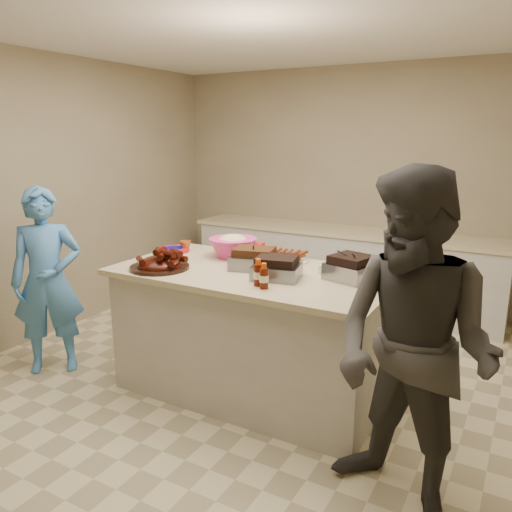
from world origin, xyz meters
The scene contains 20 objects.
room centered at (0.00, 0.00, 0.00)m, with size 4.50×5.00×2.70m, color gray, non-canonical shape.
back_counter centered at (0.00, 2.20, 0.45)m, with size 3.60×0.64×0.90m, color beige, non-canonical shape.
island centered at (0.11, -0.04, 0.00)m, with size 2.05×1.08×0.97m, color beige, non-canonical shape.
rib_platter centered at (-0.52, -0.34, 0.97)m, with size 0.44×0.44×0.18m, color #3D0B03, non-canonical shape.
pulled_pork_tray centered at (0.09, 0.01, 0.97)m, with size 0.34×0.26×0.10m, color #47230F.
brisket_tray centered at (0.35, -0.13, 0.97)m, with size 0.32×0.27×0.10m, color black.
roasting_pan centered at (0.81, 0.09, 0.97)m, with size 0.29×0.29×0.12m, color gray.
coleslaw_bowl centered at (-0.24, 0.24, 0.97)m, with size 0.39×0.39×0.27m, color #E1348A, non-canonical shape.
sausage_plate centered at (0.22, 0.32, 0.97)m, with size 0.32×0.32×0.05m, color silver.
mac_cheese_dish centered at (0.75, 0.20, 0.97)m, with size 0.33×0.24×0.09m, color yellow.
bbq_bottle_a centered at (0.33, -0.35, 0.97)m, with size 0.06×0.06×0.18m, color #451004.
bbq_bottle_b centered at (0.39, -0.39, 0.97)m, with size 0.06×0.06×0.17m, color #451004.
mustard_bottle centered at (-0.16, 0.16, 0.97)m, with size 0.05×0.05×0.13m, color #D6B100.
sauce_bowl centered at (0.07, 0.12, 0.97)m, with size 0.14×0.04×0.14m, color silver.
plate_stack_large centered at (-0.78, 0.15, 0.97)m, with size 0.26×0.26×0.03m, color #A91921.
plate_stack_small centered at (-0.65, -0.03, 0.97)m, with size 0.17×0.17×0.02m, color #A91921.
plastic_cup centered at (-0.70, 0.21, 0.97)m, with size 0.10×0.09×0.10m, color #A14919.
basket_stack centered at (-0.16, 0.39, 0.97)m, with size 0.20×0.15×0.10m, color #A91921.
guest_blue centered at (-1.55, -0.54, 0.00)m, with size 0.57×1.55×0.37m, color #4786C7.
guest_gray centered at (1.43, -0.76, 0.00)m, with size 0.88×1.81×0.69m, color #43413C.
Camera 1 is at (1.87, -3.11, 1.94)m, focal length 35.00 mm.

